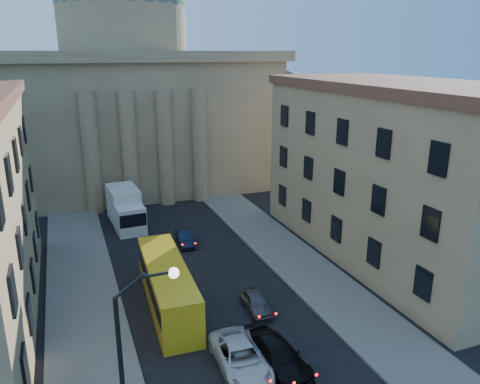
% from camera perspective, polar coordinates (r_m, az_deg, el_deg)
% --- Properties ---
extents(sidewalk_left, '(5.00, 60.00, 0.15)m').
position_cam_1_polar(sidewalk_left, '(31.39, -17.98, -16.65)').
color(sidewalk_left, '#615E58').
rests_on(sidewalk_left, ground).
extents(sidewalk_right, '(5.00, 60.00, 0.15)m').
position_cam_1_polar(sidewalk_right, '(35.82, 10.81, -11.64)').
color(sidewalk_right, '#615E58').
rests_on(sidewalk_right, ground).
extents(church, '(68.02, 28.76, 36.60)m').
position_cam_1_polar(church, '(64.73, -13.54, 11.85)').
color(church, '#776149').
rests_on(church, ground).
extents(building_right, '(11.60, 26.60, 14.70)m').
position_cam_1_polar(building_right, '(41.02, 18.60, 2.48)').
color(building_right, tan).
rests_on(building_right, ground).
extents(street_lamp, '(2.62, 0.44, 8.83)m').
position_cam_1_polar(street_lamp, '(20.26, -12.82, -18.84)').
color(street_lamp, black).
rests_on(street_lamp, ground).
extents(car_left_mid, '(2.75, 5.54, 1.51)m').
position_cam_1_polar(car_left_mid, '(27.33, 0.09, -19.55)').
color(car_left_mid, silver).
rests_on(car_left_mid, ground).
extents(car_right_mid, '(2.59, 5.31, 1.49)m').
position_cam_1_polar(car_right_mid, '(27.58, 4.71, -19.25)').
color(car_right_mid, black).
rests_on(car_right_mid, ground).
extents(car_right_far, '(1.65, 3.71, 1.24)m').
position_cam_1_polar(car_right_far, '(32.60, 1.95, -13.27)').
color(car_right_far, '#47464B').
rests_on(car_right_far, ground).
extents(car_right_distant, '(1.63, 3.87, 1.24)m').
position_cam_1_polar(car_right_distant, '(43.19, -6.75, -5.54)').
color(car_right_distant, black).
rests_on(car_right_distant, ground).
extents(city_bus, '(3.05, 11.21, 3.13)m').
position_cam_1_polar(city_bus, '(32.90, -8.86, -11.07)').
color(city_bus, gold).
rests_on(city_bus, ground).
extents(box_truck, '(3.07, 6.99, 3.76)m').
position_cam_1_polar(box_truck, '(48.24, -13.76, -2.03)').
color(box_truck, silver).
rests_on(box_truck, ground).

